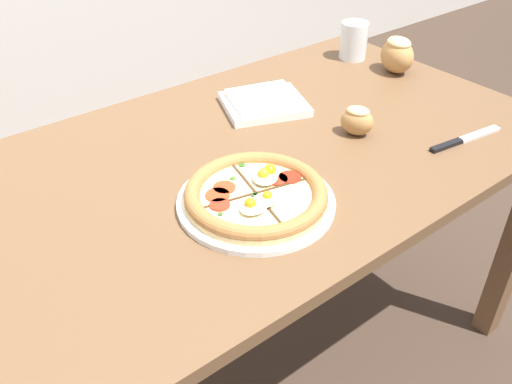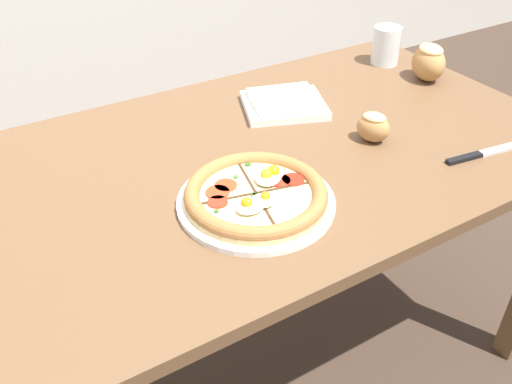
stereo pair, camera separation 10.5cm
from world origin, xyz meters
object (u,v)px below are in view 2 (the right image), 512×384
dining_table (252,190)px  water_glass (386,48)px  bread_piece_near (373,127)px  napkin_folded (284,103)px  knife_main (485,153)px  bread_piece_mid (429,62)px  pizza (256,196)px

dining_table → water_glass: 0.68m
bread_piece_near → napkin_folded: bearing=109.7°
napkin_folded → knife_main: size_ratio=1.16×
bread_piece_near → bread_piece_mid: size_ratio=0.71×
bread_piece_mid → knife_main: bearing=-116.8°
pizza → bread_piece_mid: 0.77m
bread_piece_near → bread_piece_mid: bread_piece_mid is taller
dining_table → bread_piece_near: size_ratio=15.71×
pizza → water_glass: water_glass is taller
water_glass → napkin_folded: bearing=-167.2°
dining_table → pizza: pizza is taller
bread_piece_mid → dining_table: bearing=-171.1°
bread_piece_near → water_glass: bearing=44.7°
bread_piece_mid → knife_main: size_ratio=0.62×
bread_piece_near → bread_piece_mid: 0.41m
dining_table → bread_piece_mid: 0.66m
bread_piece_mid → napkin_folded: bearing=173.1°
dining_table → bread_piece_near: 0.32m
napkin_folded → bread_piece_near: (0.09, -0.24, 0.02)m
water_glass → pizza: bearing=-149.5°
bread_piece_near → knife_main: size_ratio=0.44×
knife_main → water_glass: water_glass is taller
napkin_folded → knife_main: (0.26, -0.42, -0.01)m
dining_table → knife_main: (0.45, -0.27, 0.10)m
napkin_folded → knife_main: bearing=-57.9°
pizza → water_glass: size_ratio=2.80×
pizza → dining_table: bearing=61.8°
bread_piece_mid → water_glass: 0.15m
bread_piece_mid → water_glass: size_ratio=1.22×
pizza → bread_piece_near: 0.37m
pizza → napkin_folded: 0.42m
napkin_folded → bread_piece_mid: 0.45m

